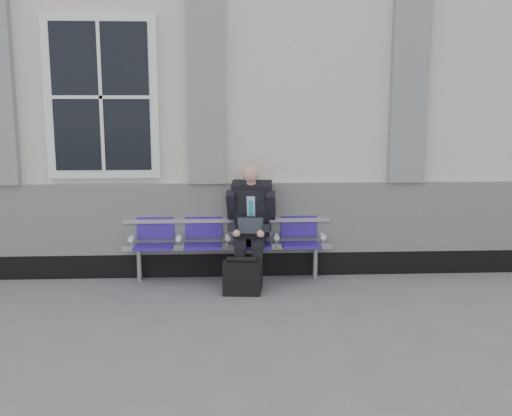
{
  "coord_description": "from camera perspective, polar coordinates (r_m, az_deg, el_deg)",
  "views": [
    {
      "loc": [
        1.84,
        -5.61,
        2.09
      ],
      "look_at": [
        2.18,
        0.9,
        0.98
      ],
      "focal_mm": 40.0,
      "sensor_mm": 36.0,
      "label": 1
    }
  ],
  "objects": [
    {
      "name": "ground",
      "position": [
        6.27,
        -20.23,
        -10.41
      ],
      "size": [
        70.0,
        70.0,
        0.0
      ],
      "primitive_type": "plane",
      "color": "slate",
      "rests_on": "ground"
    },
    {
      "name": "briefcase",
      "position": [
        6.59,
        -1.43,
        -6.93
      ],
      "size": [
        0.45,
        0.22,
        0.45
      ],
      "color": "black",
      "rests_on": "ground"
    },
    {
      "name": "station_building",
      "position": [
        9.27,
        -14.8,
        10.2
      ],
      "size": [
        14.4,
        4.4,
        4.49
      ],
      "color": "beige",
      "rests_on": "ground"
    },
    {
      "name": "businessman",
      "position": [
        6.93,
        -0.51,
        -1.17
      ],
      "size": [
        0.62,
        0.83,
        1.46
      ],
      "color": "black",
      "rests_on": "ground"
    },
    {
      "name": "bench",
      "position": [
        7.1,
        -2.84,
        -2.82
      ],
      "size": [
        2.6,
        0.47,
        0.91
      ],
      "color": "#9EA0A3",
      "rests_on": "ground"
    }
  ]
}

